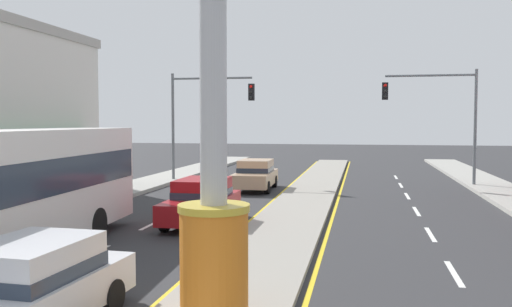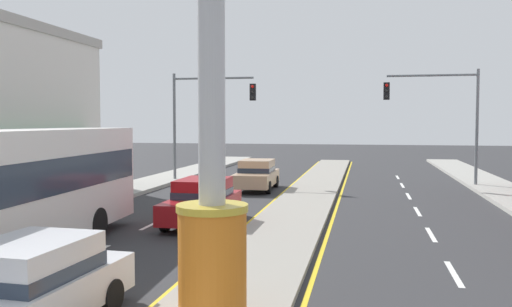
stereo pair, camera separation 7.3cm
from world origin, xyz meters
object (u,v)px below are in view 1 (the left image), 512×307
Objects in this scene: sedan_near_left_lane at (27,288)px; sedan_mid_left_lane at (255,175)px; district_sign at (213,92)px; traffic_light_left_side at (202,108)px; sedan_far_right_lane at (202,201)px; traffic_light_right_side at (440,107)px.

sedan_near_left_lane is 19.24m from sedan_mid_left_lane.
traffic_light_left_side is at bearing 107.09° from district_sign.
district_sign is 18.78m from sedan_mid_left_lane.
sedan_far_right_lane is 9.81m from sedan_near_left_lane.
sedan_mid_left_lane is at bearing -37.05° from traffic_light_left_side.
traffic_light_left_side reaches higher than sedan_mid_left_lane.
traffic_light_right_side is at bearing 1.76° from traffic_light_left_side.
district_sign is 22.35m from traffic_light_right_side.
sedan_mid_left_lane is at bearing 98.92° from district_sign.
traffic_light_right_side is 24.45m from sedan_near_left_lane.
district_sign is at bearing -81.08° from sedan_mid_left_lane.
sedan_near_left_lane is (0.00, -9.81, 0.00)m from sedan_far_right_lane.
traffic_light_left_side is 1.42× the size of sedan_near_left_lane.
sedan_far_right_lane is (-9.32, -12.53, -3.46)m from traffic_light_right_side.
sedan_near_left_lane is (-9.32, -22.34, -3.46)m from traffic_light_right_side.
traffic_light_left_side is 12.91m from traffic_light_right_side.
traffic_light_right_side is 15.99m from sedan_far_right_lane.
district_sign is 9.84m from sedan_far_right_lane.
traffic_light_left_side is at bearing 142.95° from sedan_mid_left_lane.
traffic_light_right_side is 1.43× the size of sedan_mid_left_lane.
sedan_mid_left_lane is at bearing -161.59° from traffic_light_right_side.
sedan_far_right_lane and sedan_mid_left_lane have the same top height.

